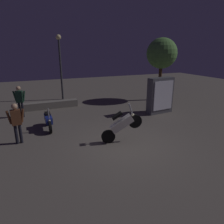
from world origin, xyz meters
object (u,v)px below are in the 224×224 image
Objects in this scene: motorcycle_white_foreground at (122,125)px; motorcycle_blue_parked_left at (48,120)px; person_bystander_far at (20,99)px; streetlamp_near at (60,59)px; kiosk_billboard at (160,96)px; person_rider_beside at (16,120)px.

motorcycle_white_foreground is 3.70m from motorcycle_blue_parked_left.
motorcycle_blue_parked_left is at bearing 146.39° from motorcycle_white_foreground.
motorcycle_white_foreground is 0.94× the size of person_bystander_far.
streetlamp_near is at bearing 108.32° from motorcycle_white_foreground.
streetlamp_near reaches higher than kiosk_billboard.
streetlamp_near is (1.66, 5.78, 2.54)m from motorcycle_blue_parked_left.
motorcycle_white_foreground is at bearing 61.53° from person_rider_beside.
motorcycle_blue_parked_left is 6.53m from streetlamp_near.
person_bystander_far is (-3.78, 5.08, 0.31)m from motorcycle_white_foreground.
motorcycle_blue_parked_left is at bearing -106.00° from streetlamp_near.
streetlamp_near reaches higher than motorcycle_white_foreground.
motorcycle_white_foreground is 4.70m from kiosk_billboard.
kiosk_billboard is at bearing 47.56° from motorcycle_white_foreground.
person_bystander_far is 7.96m from kiosk_billboard.
streetlamp_near is at bearing 163.51° from motorcycle_blue_parked_left.
streetlamp_near is 7.66m from kiosk_billboard.
person_bystander_far reaches higher than motorcycle_white_foreground.
person_bystander_far is at bearing -22.62° from kiosk_billboard.
person_rider_beside is at bearing 3.64° from kiosk_billboard.
motorcycle_white_foreground is 0.99× the size of motorcycle_blue_parked_left.
streetlamp_near is at bearing -25.75° from person_bystander_far.
kiosk_billboard reaches higher than motorcycle_blue_parked_left.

